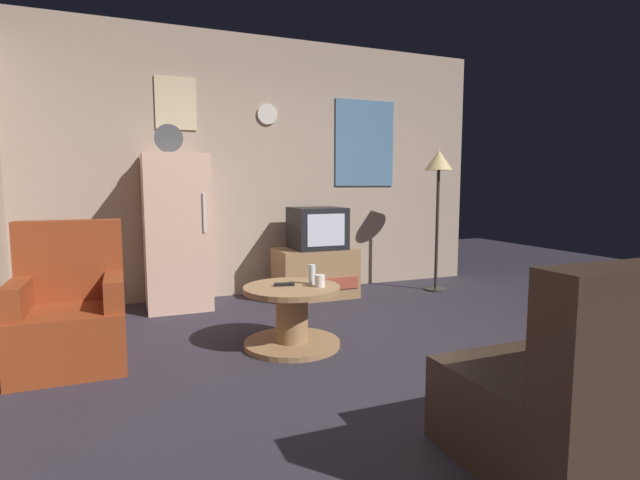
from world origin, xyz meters
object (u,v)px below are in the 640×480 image
object	(u,v)px
remote_control	(284,284)
fridge	(176,231)
wine_glass	(312,274)
mug_ceramic_white	(320,281)
crt_tv	(317,228)
armchair	(70,315)
coffee_table	(292,316)
tv_stand	(315,273)
standing_lamp	(439,171)

from	to	relation	value
remote_control	fridge	bearing A→B (deg)	125.26
wine_glass	mug_ceramic_white	size ratio (longest dim) A/B	1.67
crt_tv	armchair	size ratio (longest dim) A/B	0.56
crt_tv	coffee_table	world-z (taller)	crt_tv
coffee_table	remote_control	bearing A→B (deg)	143.84
fridge	tv_stand	bearing A→B (deg)	-3.73
wine_glass	coffee_table	bearing A→B (deg)	-175.25
coffee_table	mug_ceramic_white	bearing A→B (deg)	-28.28
fridge	tv_stand	size ratio (longest dim) A/B	2.11
crt_tv	mug_ceramic_white	size ratio (longest dim) A/B	6.00
crt_tv	wine_glass	distance (m)	1.57
tv_stand	armchair	bearing A→B (deg)	-151.57
fridge	remote_control	world-z (taller)	fridge
fridge	crt_tv	world-z (taller)	fridge
coffee_table	armchair	bearing A→B (deg)	171.46
mug_ceramic_white	armchair	distance (m)	1.72
tv_stand	mug_ceramic_white	bearing A→B (deg)	-110.43
tv_stand	crt_tv	size ratio (longest dim) A/B	1.56
fridge	coffee_table	bearing A→B (deg)	-66.71
tv_stand	wine_glass	size ratio (longest dim) A/B	5.60
mug_ceramic_white	remote_control	xyz separation A→B (m)	(-0.23, 0.13, -0.03)
crt_tv	mug_ceramic_white	distance (m)	1.67
tv_stand	remote_control	distance (m)	1.64
crt_tv	remote_control	xyz separation A→B (m)	(-0.83, -1.41, -0.28)
remote_control	wine_glass	bearing A→B (deg)	7.56
tv_stand	armchair	world-z (taller)	armchair
wine_glass	remote_control	size ratio (longest dim) A/B	1.00
tv_stand	mug_ceramic_white	xyz separation A→B (m)	(-0.57, -1.54, 0.24)
coffee_table	wine_glass	bearing A→B (deg)	4.75
fridge	standing_lamp	distance (m)	2.91
tv_stand	standing_lamp	bearing A→B (deg)	-8.60
fridge	wine_glass	world-z (taller)	fridge
fridge	wine_glass	xyz separation A→B (m)	(0.83, -1.52, -0.22)
fridge	mug_ceramic_white	size ratio (longest dim) A/B	19.67
wine_glass	remote_control	xyz separation A→B (m)	(-0.21, 0.02, -0.06)
coffee_table	tv_stand	bearing A→B (deg)	62.28
coffee_table	armchair	distance (m)	1.51
wine_glass	armchair	xyz separation A→B (m)	(-1.66, 0.21, -0.20)
standing_lamp	mug_ceramic_white	xyz separation A→B (m)	(-1.98, -1.33, -0.86)
crt_tv	mug_ceramic_white	xyz separation A→B (m)	(-0.60, -1.54, -0.24)
mug_ceramic_white	remote_control	distance (m)	0.27
coffee_table	mug_ceramic_white	world-z (taller)	mug_ceramic_white
crt_tv	coffee_table	bearing A→B (deg)	-118.44
crt_tv	standing_lamp	xyz separation A→B (m)	(1.38, -0.21, 0.61)
wine_glass	mug_ceramic_white	bearing A→B (deg)	-81.48
coffee_table	wine_glass	xyz separation A→B (m)	(0.17, 0.01, 0.30)
crt_tv	wine_glass	xyz separation A→B (m)	(-0.61, -1.43, -0.21)
standing_lamp	tv_stand	bearing A→B (deg)	171.40
fridge	remote_control	size ratio (longest dim) A/B	11.80
mug_ceramic_white	armchair	bearing A→B (deg)	169.09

